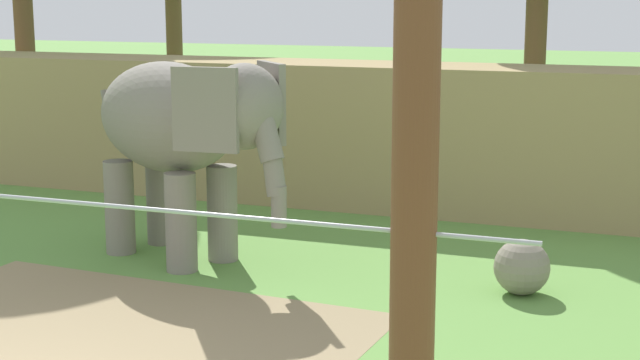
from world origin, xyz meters
TOP-DOWN VIEW (x-y plane):
  - dirt_patch at (-0.11, 2.26)m, footprint 6.07×4.66m
  - embankment_wall at (0.00, 10.03)m, footprint 36.00×1.80m
  - elephant at (-0.67, 5.50)m, footprint 3.65×2.38m
  - enrichment_ball at (4.08, 5.57)m, footprint 0.71×0.71m

SIDE VIEW (x-z plane):
  - dirt_patch at x=-0.11m, z-range 0.00..0.01m
  - enrichment_ball at x=4.08m, z-range 0.00..0.71m
  - embankment_wall at x=0.00m, z-range 0.00..2.53m
  - elephant at x=-0.67m, z-range 0.47..3.33m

